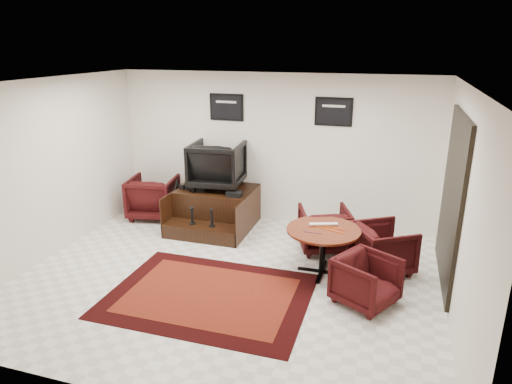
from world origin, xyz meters
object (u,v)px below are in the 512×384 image
shine_podium (215,209)px  table_chair_corner (366,279)px  shine_chair (217,163)px  armchair_side (153,195)px  table_chair_window (383,246)px  meeting_table (323,234)px  table_chair_back (324,227)px

shine_podium → table_chair_corner: table_chair_corner is taller
shine_podium → shine_chair: size_ratio=1.52×
armchair_side → shine_chair: bearing=171.6°
armchair_side → table_chair_window: armchair_side is taller
shine_podium → meeting_table: bearing=-29.3°
shine_podium → table_chair_corner: size_ratio=1.98×
shine_podium → table_chair_corner: 3.48m
armchair_side → table_chair_window: bearing=157.1°
armchair_side → table_chair_corner: (4.26, -2.02, -0.08)m
armchair_side → table_chair_corner: armchair_side is taller
shine_chair → armchair_side: shine_chair is taller
table_chair_corner → shine_chair: bearing=84.3°
armchair_side → table_chair_back: bearing=161.3°
armchair_side → meeting_table: bearing=149.2°
shine_chair → table_chair_back: shine_chair is taller
shine_podium → table_chair_back: bearing=-11.1°
table_chair_window → table_chair_corner: table_chair_window is taller
meeting_table → table_chair_corner: table_chair_corner is taller
shine_chair → armchair_side: bearing=-3.3°
shine_podium → table_chair_back: table_chair_back is taller
armchair_side → table_chair_corner: size_ratio=1.23×
table_chair_back → table_chair_window: 1.08m
meeting_table → table_chair_window: (0.85, 0.35, -0.22)m
shine_podium → table_chair_back: (2.10, -0.41, 0.07)m
armchair_side → meeting_table: size_ratio=0.83×
table_chair_back → table_chair_corner: table_chair_back is taller
shine_podium → shine_chair: (-0.00, 0.15, 0.86)m
shine_chair → table_chair_corner: shine_chair is taller
table_chair_back → table_chair_window: (0.96, -0.48, 0.00)m
table_chair_back → armchair_side: bearing=-28.7°
meeting_table → shine_podium: bearing=150.7°
shine_chair → table_chair_corner: bearing=139.4°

